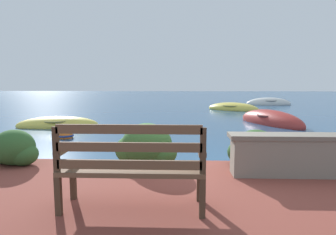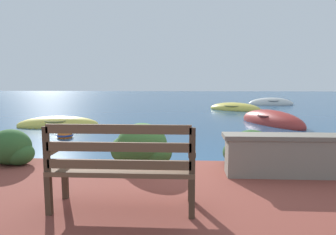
# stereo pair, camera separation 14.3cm
# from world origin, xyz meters

# --- Properties ---
(ground_plane) EXTENTS (80.00, 80.00, 0.00)m
(ground_plane) POSITION_xyz_m (0.00, 0.00, 0.00)
(ground_plane) COLOR navy
(park_bench) EXTENTS (1.51, 0.48, 0.93)m
(park_bench) POSITION_xyz_m (-0.72, -1.98, 0.70)
(park_bench) COLOR #433123
(park_bench) RESTS_ON patio_terrace
(stone_wall) EXTENTS (2.19, 0.39, 0.59)m
(stone_wall) POSITION_xyz_m (1.57, -0.75, 0.52)
(stone_wall) COLOR gray
(stone_wall) RESTS_ON patio_terrace
(hedge_clump_far_left) EXTENTS (0.84, 0.60, 0.57)m
(hedge_clump_far_left) POSITION_xyz_m (-2.89, -0.36, 0.47)
(hedge_clump_far_left) COLOR #2D5628
(hedge_clump_far_left) RESTS_ON patio_terrace
(hedge_clump_left) EXTENTS (1.00, 0.72, 0.68)m
(hedge_clump_left) POSITION_xyz_m (-0.76, -0.32, 0.51)
(hedge_clump_left) COLOR #38662D
(hedge_clump_left) RESTS_ON patio_terrace
(hedge_clump_centre) EXTENTS (0.85, 0.61, 0.58)m
(hedge_clump_centre) POSITION_xyz_m (0.97, -0.28, 0.47)
(hedge_clump_centre) COLOR #284C23
(hedge_clump_centre) RESTS_ON patio_terrace
(rowboat_nearest) EXTENTS (2.86, 1.50, 0.62)m
(rowboat_nearest) POSITION_xyz_m (-4.40, 5.00, 0.05)
(rowboat_nearest) COLOR #DBC64C
(rowboat_nearest) RESTS_ON ground_plane
(rowboat_mid) EXTENTS (2.16, 3.25, 0.89)m
(rowboat_mid) POSITION_xyz_m (3.09, 5.96, 0.07)
(rowboat_mid) COLOR #9E2D28
(rowboat_mid) RESTS_ON ground_plane
(rowboat_far) EXTENTS (3.06, 2.57, 0.69)m
(rowboat_far) POSITION_xyz_m (2.65, 11.20, 0.06)
(rowboat_far) COLOR #DBC64C
(rowboat_far) RESTS_ON ground_plane
(rowboat_outer) EXTENTS (2.91, 1.23, 0.83)m
(rowboat_outer) POSITION_xyz_m (5.55, 14.65, 0.07)
(rowboat_outer) COLOR silver
(rowboat_outer) RESTS_ON ground_plane
(mooring_buoy) EXTENTS (0.44, 0.44, 0.40)m
(mooring_buoy) POSITION_xyz_m (-3.35, 3.00, 0.07)
(mooring_buoy) COLOR orange
(mooring_buoy) RESTS_ON ground_plane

